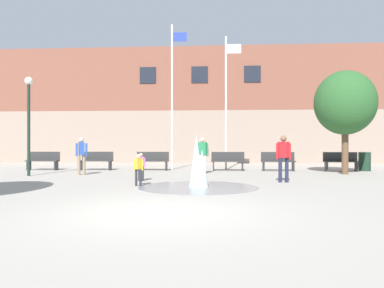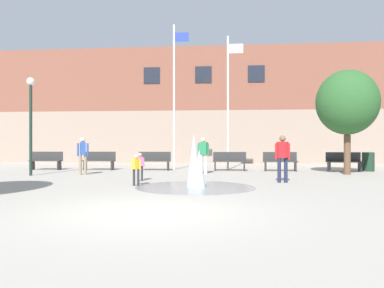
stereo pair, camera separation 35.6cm
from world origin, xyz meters
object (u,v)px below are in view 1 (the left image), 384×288
park_bench_center (152,161)px  adult_near_bench (283,155)px  flagpole_left (173,92)px  trash_can (365,162)px  adult_in_red (202,152)px  park_bench_left_of_flagpoles (43,160)px  child_running (141,165)px  park_bench_near_trashcan (278,161)px  park_bench_under_right_flagpole (228,161)px  adult_watching (81,153)px  flagpole_right (227,98)px  child_in_fountain (138,167)px  park_bench_under_left_flagpole (97,160)px  park_bench_far_right (341,161)px  street_tree_near_building (345,103)px  lamp_post_left_lane (29,112)px

park_bench_center → adult_near_bench: (5.43, -5.37, 0.45)m
park_bench_center → flagpole_left: 3.59m
trash_can → adult_in_red: bearing=-163.5°
park_bench_left_of_flagpoles → child_running: 7.87m
park_bench_near_trashcan → park_bench_center: bearing=179.8°
park_bench_under_right_flagpole → adult_near_bench: (1.73, -5.33, 0.45)m
adult_watching → flagpole_left: size_ratio=0.22×
park_bench_left_of_flagpoles → flagpole_right: 9.67m
adult_near_bench → child_in_fountain: bearing=58.0°
park_bench_under_left_flagpole → child_in_fountain: child_in_fountain is taller
park_bench_center → flagpole_right: flagpole_right is taller
park_bench_center → flagpole_left: flagpole_left is taller
park_bench_far_right → flagpole_left: bearing=175.6°
flagpole_right → trash_can: size_ratio=7.42×
park_bench_under_left_flagpole → park_bench_far_right: same height
adult_near_bench → flagpole_left: bearing=-11.4°
park_bench_far_right → adult_in_red: 6.79m
child_in_fountain → flagpole_left: flagpole_left is taller
park_bench_left_of_flagpoles → trash_can: park_bench_left_of_flagpoles is taller
adult_in_red → park_bench_near_trashcan: bearing=42.0°
adult_watching → child_in_fountain: bearing=11.8°
park_bench_center → adult_watching: bearing=-130.8°
flagpole_right → street_tree_near_building: 5.54m
park_bench_under_right_flagpole → park_bench_far_right: (5.34, -0.04, 0.00)m
park_bench_under_left_flagpole → adult_watching: size_ratio=1.01×
park_bench_near_trashcan → adult_watching: (-8.61, -2.88, 0.45)m
park_bench_under_right_flagpole → adult_in_red: bearing=-120.9°
flagpole_left → adult_near_bench: bearing=-52.8°
park_bench_under_left_flagpole → park_bench_center: bearing=-0.2°
adult_watching → child_running: bearing=23.9°
park_bench_near_trashcan → trash_can: park_bench_near_trashcan is taller
child_in_fountain → lamp_post_left_lane: (-5.22, 3.28, 2.04)m
flagpole_left → trash_can: flagpole_left is taller
lamp_post_left_lane → park_bench_under_left_flagpole: bearing=64.4°
park_bench_under_left_flagpole → park_bench_center: 2.80m
park_bench_under_right_flagpole → flagpole_right: flagpole_right is taller
flagpole_left → child_running: bearing=-94.2°
park_bench_under_left_flagpole → flagpole_right: size_ratio=0.24×
park_bench_near_trashcan → adult_near_bench: adult_near_bench is taller
park_bench_center → child_running: child_running is taller
flagpole_right → adult_in_red: bearing=-113.8°
flagpole_left → adult_watching: bearing=-135.0°
park_bench_far_right → adult_near_bench: bearing=-124.3°
park_bench_center → adult_in_red: adult_in_red is taller
adult_in_red → child_in_fountain: bearing=-97.5°
child_in_fountain → park_bench_under_right_flagpole: bearing=8.4°
adult_near_bench → lamp_post_left_lane: size_ratio=0.39×
adult_watching → adult_in_red: size_ratio=1.00×
park_bench_under_left_flagpole → trash_can: bearing=1.3°
park_bench_center → child_running: (0.51, -5.24, 0.10)m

